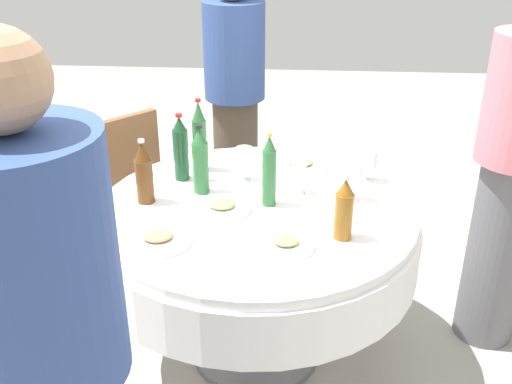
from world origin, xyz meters
name	(u,v)px	position (x,y,z in m)	size (l,w,h in m)	color
ground_plane	(256,351)	(0.00, 0.00, 0.00)	(10.00, 10.00, 0.00)	gray
dining_table	(256,239)	(0.00, 0.00, 0.59)	(1.30, 1.30, 0.74)	white
bottle_dark_green_near	(181,149)	(0.34, -0.23, 0.88)	(0.06, 0.06, 0.30)	#194728
bottle_green_west	(200,137)	(0.28, -0.34, 0.89)	(0.06, 0.06, 0.33)	#2D6B38
bottle_green_left	(269,172)	(-0.05, -0.02, 0.88)	(0.06, 0.06, 0.30)	#2D6B38
bottle_brown_mid	(144,174)	(0.44, -0.01, 0.86)	(0.07, 0.07, 0.27)	#593314
bottle_amber_right	(344,210)	(-0.33, 0.22, 0.85)	(0.07, 0.07, 0.24)	#8C5619
bottle_green_far	(201,161)	(0.23, -0.11, 0.88)	(0.07, 0.07, 0.29)	#2D6B38
wine_glass_mid	(244,157)	(0.07, -0.24, 0.85)	(0.07, 0.07, 0.15)	white
wine_glass_right	(368,160)	(-0.46, -0.28, 0.84)	(0.07, 0.07, 0.14)	white
wine_glass_far	(299,168)	(-0.16, -0.14, 0.85)	(0.06, 0.06, 0.15)	white
wine_glass_south	(354,174)	(-0.38, -0.09, 0.85)	(0.07, 0.07, 0.15)	white
plate_rear	(286,244)	(-0.13, 0.30, 0.75)	(0.20, 0.20, 0.04)	white
plate_outer	(158,239)	(0.33, 0.30, 0.75)	(0.24, 0.24, 0.04)	white
plate_north	(222,207)	(0.13, 0.04, 0.75)	(0.23, 0.23, 0.04)	white
plate_east	(300,165)	(-0.17, -0.40, 0.75)	(0.26, 0.26, 0.04)	white
spoon_west	(331,214)	(-0.29, 0.05, 0.74)	(0.18, 0.02, 0.01)	silver
person_west	(235,98)	(0.21, -1.17, 0.82)	(0.34, 0.34, 1.57)	#4C3F33
chair_far	(117,176)	(0.79, -0.71, 0.52)	(0.56, 0.56, 0.87)	brown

